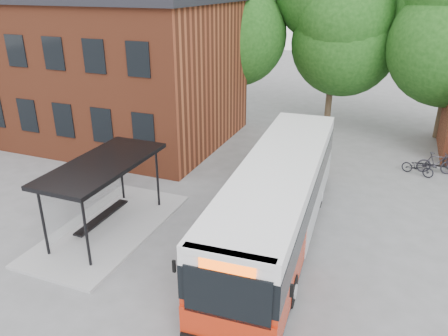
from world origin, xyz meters
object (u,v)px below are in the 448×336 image
at_px(bus_shelter, 106,197).
at_px(city_bus, 279,201).
at_px(bicycle_1, 436,163).
at_px(bicycle_0, 418,167).

distance_m(bus_shelter, city_bus, 6.57).
distance_m(city_bus, bicycle_1, 10.73).
bearing_deg(bus_shelter, bicycle_1, 41.61).
bearing_deg(bus_shelter, city_bus, 16.62).
distance_m(bicycle_0, bicycle_1, 1.02).
height_order(bus_shelter, city_bus, city_bus).
relative_size(city_bus, bicycle_0, 7.82).
bearing_deg(bicycle_1, bicycle_0, 115.06).
bearing_deg(city_bus, bus_shelter, -166.66).
distance_m(bus_shelter, bicycle_0, 15.30).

